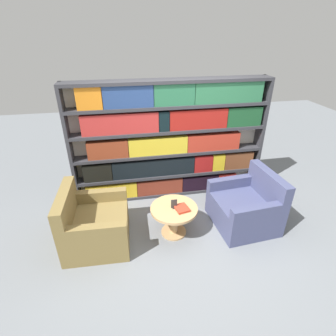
{
  "coord_description": "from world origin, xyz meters",
  "views": [
    {
      "loc": [
        -0.78,
        -2.79,
        2.71
      ],
      "look_at": [
        -0.15,
        0.6,
        0.85
      ],
      "focal_mm": 28.0,
      "sensor_mm": 36.0,
      "label": 1
    }
  ],
  "objects": [
    {
      "name": "stray_book",
      "position": [
        -0.05,
        0.08,
        0.47
      ],
      "size": [
        0.21,
        0.23,
        0.03
      ],
      "color": "#B73823",
      "rests_on": "coffee_table"
    },
    {
      "name": "table_sign",
      "position": [
        -0.15,
        0.14,
        0.51
      ],
      "size": [
        0.09,
        0.06,
        0.14
      ],
      "color": "black",
      "rests_on": "coffee_table"
    },
    {
      "name": "bookshelf",
      "position": [
        -0.0,
        1.23,
        1.02
      ],
      "size": [
        3.26,
        0.3,
        2.02
      ],
      "color": "silver",
      "rests_on": "ground_plane"
    },
    {
      "name": "coffee_table",
      "position": [
        -0.15,
        0.14,
        0.33
      ],
      "size": [
        0.67,
        0.67,
        0.46
      ],
      "color": "tan",
      "rests_on": "ground_plane"
    },
    {
      "name": "ground_plane",
      "position": [
        0.0,
        0.0,
        0.0
      ],
      "size": [
        14.0,
        14.0,
        0.0
      ],
      "primitive_type": "plane",
      "color": "slate"
    },
    {
      "name": "armchair_left",
      "position": [
        -1.28,
        0.16,
        0.29
      ],
      "size": [
        0.89,
        0.93,
        0.85
      ],
      "rotation": [
        0.0,
        0.0,
        1.53
      ],
      "color": "olive",
      "rests_on": "ground_plane"
    },
    {
      "name": "armchair_right",
      "position": [
        0.98,
        0.17,
        0.29
      ],
      "size": [
        0.93,
        0.97,
        0.85
      ],
      "rotation": [
        0.0,
        0.0,
        -1.49
      ],
      "color": "#42476B",
      "rests_on": "ground_plane"
    }
  ]
}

